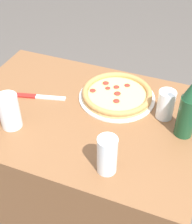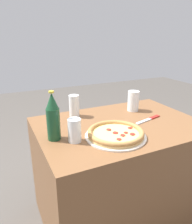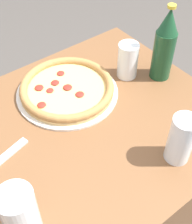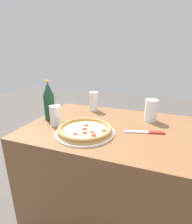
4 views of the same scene
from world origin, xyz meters
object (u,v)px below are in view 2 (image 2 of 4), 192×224
pizza_pepperoni (116,134)px  glass_lemonade (74,107)px  beer_bottle (53,117)px  glass_cola (133,102)px  knife (149,119)px  glass_water (75,131)px

pizza_pepperoni → glass_lemonade: bearing=103.5°
pizza_pepperoni → beer_bottle: 0.35m
pizza_pepperoni → beer_bottle: beer_bottle is taller
glass_cola → beer_bottle: bearing=-162.6°
beer_bottle → pizza_pepperoni: bearing=-21.1°
pizza_pepperoni → glass_lemonade: (-0.10, 0.40, 0.05)m
pizza_pepperoni → knife: pizza_pepperoni is taller
beer_bottle → glass_lemonade: bearing=52.1°
beer_bottle → glass_cola: bearing=17.4°
glass_lemonade → knife: 0.51m
pizza_pepperoni → glass_lemonade: size_ratio=2.28×
knife → glass_lemonade: bearing=147.2°
glass_water → glass_cola: size_ratio=0.86×
glass_cola → knife: (-0.01, -0.20, -0.07)m
glass_cola → glass_lemonade: bearing=170.2°
glass_cola → knife: bearing=-91.7°
knife → beer_bottle: bearing=-179.6°
pizza_pepperoni → glass_cola: size_ratio=2.31×
glass_lemonade → beer_bottle: size_ratio=0.56×
glass_water → beer_bottle: beer_bottle is taller
glass_water → beer_bottle: size_ratio=0.47×
beer_bottle → knife: 0.65m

